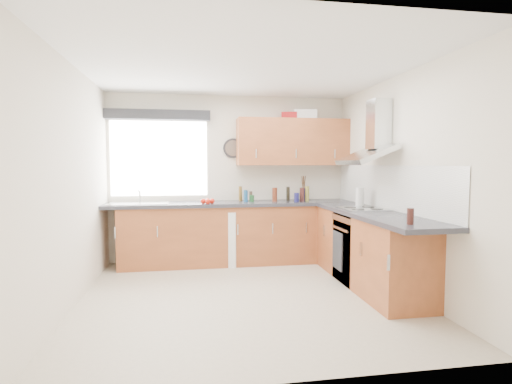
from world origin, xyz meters
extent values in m
plane|color=beige|center=(0.00, 0.00, 0.00)|extent=(3.60, 3.60, 0.00)
cube|color=white|center=(0.00, 0.00, 2.50)|extent=(3.60, 3.60, 0.02)
cube|color=silver|center=(0.00, 1.80, 1.25)|extent=(3.60, 0.02, 2.50)
cube|color=silver|center=(0.00, -1.80, 1.25)|extent=(3.60, 0.02, 2.50)
cube|color=silver|center=(-1.80, 0.00, 1.25)|extent=(0.02, 3.60, 2.50)
cube|color=silver|center=(1.80, 0.00, 1.25)|extent=(0.02, 3.60, 2.50)
cube|color=white|center=(-1.05, 1.79, 1.55)|extent=(1.40, 0.02, 1.10)
cube|color=black|center=(-1.05, 1.70, 2.18)|extent=(1.50, 0.18, 0.14)
cube|color=white|center=(1.79, 0.30, 1.18)|extent=(0.01, 3.00, 0.54)
cube|color=brown|center=(-0.10, 1.51, 0.43)|extent=(3.00, 0.58, 0.86)
cube|color=brown|center=(1.50, 1.50, 0.43)|extent=(0.60, 0.60, 0.86)
cube|color=brown|center=(1.51, 0.15, 0.43)|extent=(0.58, 2.10, 0.86)
cube|color=#26272E|center=(0.00, 1.50, 0.89)|extent=(3.60, 0.62, 0.05)
cube|color=#26272E|center=(1.50, 0.00, 0.89)|extent=(0.62, 2.42, 0.05)
cube|color=black|center=(1.50, 0.30, 0.42)|extent=(0.56, 0.58, 0.85)
cube|color=silver|center=(1.50, 0.30, 0.92)|extent=(0.52, 0.52, 0.01)
cube|color=brown|center=(0.95, 1.62, 1.80)|extent=(1.70, 0.35, 0.70)
cube|color=white|center=(-0.15, 1.52, 0.39)|extent=(0.68, 0.67, 0.79)
cylinder|color=black|center=(0.05, 1.76, 1.71)|extent=(0.30, 0.04, 0.30)
cube|color=white|center=(1.16, 1.72, 2.22)|extent=(0.39, 0.31, 0.15)
cube|color=#AC171A|center=(0.92, 1.72, 2.20)|extent=(0.28, 0.26, 0.11)
cylinder|color=gray|center=(1.15, 1.70, 0.99)|extent=(0.14, 0.14, 0.15)
cylinder|color=white|center=(1.62, 0.67, 1.03)|extent=(0.14, 0.14, 0.25)
cylinder|color=navy|center=(0.20, 1.51, 1.00)|extent=(0.06, 0.06, 0.17)
cylinder|color=olive|center=(1.13, 1.45, 1.02)|extent=(0.06, 0.06, 0.22)
cylinder|color=navy|center=(1.12, 1.56, 1.00)|extent=(0.04, 0.04, 0.19)
cylinder|color=black|center=(0.87, 1.57, 1.02)|extent=(0.05, 0.05, 0.21)
cylinder|color=#5A2413|center=(0.64, 1.48, 1.01)|extent=(0.08, 0.08, 0.21)
cylinder|color=#181751|center=(0.95, 1.39, 0.98)|extent=(0.07, 0.07, 0.13)
cylinder|color=brown|center=(0.15, 1.68, 1.02)|extent=(0.05, 0.05, 0.22)
cylinder|color=#381614|center=(1.05, 1.44, 1.01)|extent=(0.07, 0.07, 0.20)
cylinder|color=navy|center=(0.21, 1.52, 0.99)|extent=(0.06, 0.06, 0.16)
cylinder|color=#1C4F25|center=(0.30, 1.50, 0.96)|extent=(0.07, 0.07, 0.10)
cylinder|color=#3C2A21|center=(0.30, 1.60, 0.98)|extent=(0.05, 0.05, 0.15)
cylinder|color=#391714|center=(1.40, -0.94, 0.98)|extent=(0.06, 0.06, 0.15)
camera|label=1|loc=(-0.61, -4.31, 1.47)|focal=28.00mm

